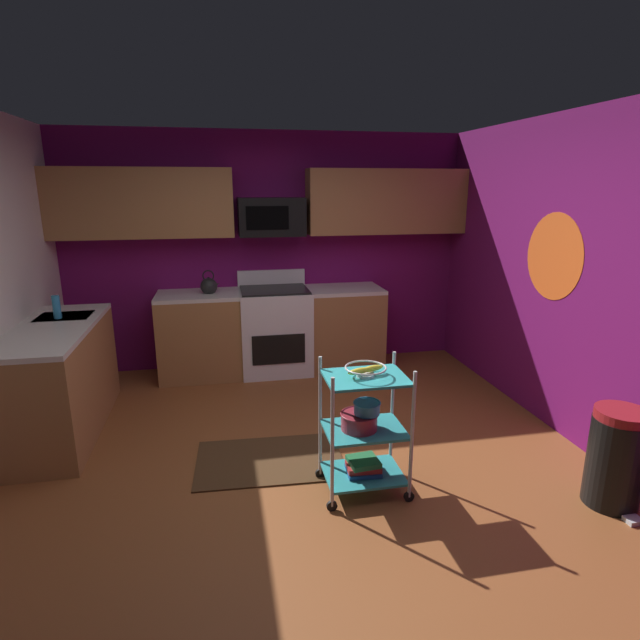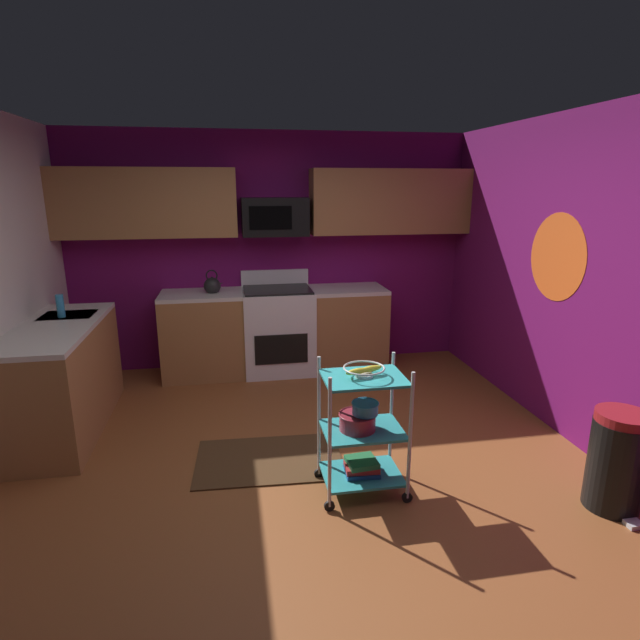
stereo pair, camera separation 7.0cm
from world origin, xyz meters
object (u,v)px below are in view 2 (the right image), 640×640
(mixing_bowl_small, at_px, (365,408))
(trash_can, at_px, (617,461))
(microwave, at_px, (275,217))
(book_stack, at_px, (362,466))
(oven_range, at_px, (278,329))
(mixing_bowl_large, at_px, (357,421))
(rolling_cart, at_px, (363,430))
(kettle, at_px, (212,285))
(fruit_bowl, at_px, (364,370))
(dish_soap_bottle, at_px, (60,306))

(mixing_bowl_small, distance_m, trash_can, 1.63)
(microwave, relative_size, book_stack, 2.96)
(oven_range, relative_size, trash_can, 1.67)
(oven_range, height_order, book_stack, oven_range)
(oven_range, relative_size, mixing_bowl_large, 4.37)
(oven_range, bearing_deg, rolling_cart, -82.37)
(rolling_cart, bearing_deg, microwave, 97.33)
(microwave, xyz_separation_m, kettle, (-0.69, -0.11, -0.70))
(fruit_bowl, relative_size, dish_soap_bottle, 1.36)
(oven_range, bearing_deg, mixing_bowl_small, -82.19)
(mixing_bowl_large, distance_m, trash_can, 1.66)
(oven_range, distance_m, microwave, 1.23)
(mixing_bowl_large, bearing_deg, dish_soap_bottle, 144.40)
(mixing_bowl_large, bearing_deg, book_stack, -0.00)
(fruit_bowl, relative_size, trash_can, 0.41)
(oven_range, relative_size, kettle, 4.17)
(book_stack, height_order, dish_soap_bottle, dish_soap_bottle)
(kettle, bearing_deg, microwave, 8.94)
(mixing_bowl_large, bearing_deg, kettle, 111.94)
(rolling_cart, height_order, dish_soap_bottle, dish_soap_bottle)
(rolling_cart, xyz_separation_m, trash_can, (1.55, -0.46, -0.12))
(mixing_bowl_large, relative_size, book_stack, 1.07)
(trash_can, bearing_deg, mixing_bowl_large, 163.73)
(microwave, xyz_separation_m, dish_soap_bottle, (-1.95, -0.94, -0.68))
(oven_range, xyz_separation_m, mixing_bowl_large, (0.29, -2.44, 0.04))
(oven_range, xyz_separation_m, dish_soap_bottle, (-1.95, -0.83, 0.54))
(microwave, relative_size, mixing_bowl_small, 3.85)
(fruit_bowl, bearing_deg, microwave, 97.33)
(kettle, bearing_deg, mixing_bowl_large, -68.06)
(mixing_bowl_large, height_order, mixing_bowl_small, mixing_bowl_small)
(fruit_bowl, relative_size, mixing_bowl_small, 1.49)
(rolling_cart, relative_size, trash_can, 1.39)
(mixing_bowl_large, relative_size, dish_soap_bottle, 1.26)
(dish_soap_bottle, bearing_deg, oven_range, 23.12)
(mixing_bowl_small, bearing_deg, fruit_bowl, 120.98)
(fruit_bowl, bearing_deg, kettle, 112.67)
(fruit_bowl, bearing_deg, mixing_bowl_large, 180.00)
(rolling_cart, xyz_separation_m, mixing_bowl_large, (-0.04, 0.00, 0.07))
(book_stack, relative_size, dish_soap_bottle, 1.18)
(oven_range, relative_size, book_stack, 4.65)
(kettle, xyz_separation_m, dish_soap_bottle, (-1.26, -0.83, 0.02))
(mixing_bowl_small, xyz_separation_m, kettle, (-1.03, 2.45, 0.38))
(mixing_bowl_large, bearing_deg, oven_range, 96.79)
(mixing_bowl_large, xyz_separation_m, book_stack, (0.04, -0.00, -0.34))
(oven_range, distance_m, mixing_bowl_small, 2.48)
(fruit_bowl, relative_size, book_stack, 1.15)
(mixing_bowl_small, bearing_deg, dish_soap_bottle, 144.68)
(microwave, distance_m, mixing_bowl_small, 2.80)
(microwave, relative_size, kettle, 2.65)
(rolling_cart, bearing_deg, mixing_bowl_small, -59.02)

